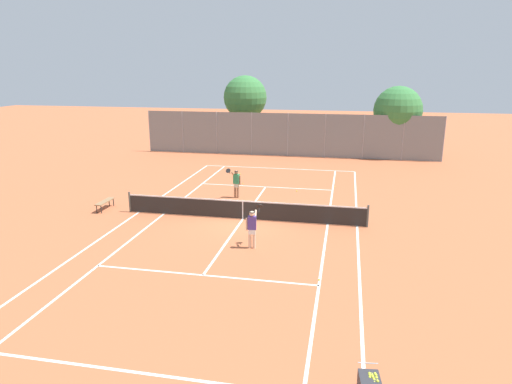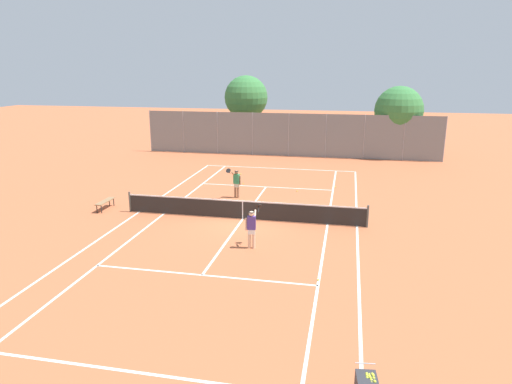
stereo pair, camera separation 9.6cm
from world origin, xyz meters
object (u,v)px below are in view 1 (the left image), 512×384
loose_tennis_ball_2 (243,184)px  tree_behind_left (245,98)px  player_near_side (252,227)px  tree_behind_right (398,112)px  loose_tennis_ball_4 (297,191)px  courtside_bench (105,202)px  loose_tennis_ball_1 (319,280)px  loose_tennis_ball_5 (335,187)px  loose_tennis_ball_0 (240,174)px  loose_tennis_ball_3 (161,209)px  tennis_net (243,209)px  player_far_left (236,182)px

loose_tennis_ball_2 → tree_behind_left: size_ratio=0.01×
player_near_side → loose_tennis_ball_2: 10.74m
loose_tennis_ball_2 → tree_behind_right: 16.10m
loose_tennis_ball_4 → courtside_bench: bearing=-149.7°
loose_tennis_ball_1 → loose_tennis_ball_2: bearing=113.8°
tree_behind_right → loose_tennis_ball_5: bearing=-111.9°
loose_tennis_ball_0 → tree_behind_left: tree_behind_left is taller
player_near_side → courtside_bench: player_near_side is taller
loose_tennis_ball_4 → loose_tennis_ball_0: bearing=139.3°
loose_tennis_ball_3 → loose_tennis_ball_4: same height
loose_tennis_ball_0 → tree_behind_left: size_ratio=0.01×
tennis_net → loose_tennis_ball_3: tennis_net is taller
player_near_side → loose_tennis_ball_4: size_ratio=26.88×
loose_tennis_ball_0 → loose_tennis_ball_1: 16.74m
tennis_net → tree_behind_right: 20.79m
player_far_left → tree_behind_left: bearing=100.8°
loose_tennis_ball_0 → tree_behind_right: tree_behind_right is taller
loose_tennis_ball_2 → loose_tennis_ball_5: 5.81m
player_near_side → loose_tennis_ball_1: (2.91, -2.48, -0.89)m
player_far_left → loose_tennis_ball_4: (3.24, 1.99, -0.89)m
tennis_net → loose_tennis_ball_5: size_ratio=181.82×
player_near_side → loose_tennis_ball_4: 9.29m
tennis_net → loose_tennis_ball_2: size_ratio=181.82×
loose_tennis_ball_4 → tree_behind_right: size_ratio=0.01×
tennis_net → tree_behind_right: (8.86, 18.54, 3.18)m
loose_tennis_ball_3 → tree_behind_left: tree_behind_left is taller
loose_tennis_ball_1 → tree_behind_right: 25.28m
player_near_side → player_far_left: bearing=108.5°
loose_tennis_ball_5 → courtside_bench: bearing=-149.2°
tennis_net → tree_behind_left: 21.16m
courtside_bench → tree_behind_left: tree_behind_left is taller
player_far_left → loose_tennis_ball_4: 3.91m
tennis_net → loose_tennis_ball_2: 7.00m
tree_behind_right → loose_tennis_ball_4: bearing=-118.0°
player_near_side → tree_behind_right: 23.53m
player_far_left → courtside_bench: size_ratio=1.18×
loose_tennis_ball_1 → loose_tennis_ball_2: 14.02m
player_far_left → courtside_bench: bearing=-150.3°
tennis_net → loose_tennis_ball_1: (4.12, -6.02, -0.48)m
player_near_side → loose_tennis_ball_3: (-5.72, 4.14, -0.89)m
player_far_left → tennis_net: bearing=-71.7°
loose_tennis_ball_0 → loose_tennis_ball_4: same height
tennis_net → loose_tennis_ball_0: bearing=103.9°
loose_tennis_ball_3 → courtside_bench: size_ratio=0.04×
loose_tennis_ball_3 → courtside_bench: courtside_bench is taller
loose_tennis_ball_0 → tree_behind_right: 14.89m
player_near_side → loose_tennis_ball_5: bearing=74.0°
courtside_bench → tree_behind_right: (16.29, 18.40, 3.28)m
tree_behind_right → loose_tennis_ball_3: bearing=-126.7°
loose_tennis_ball_0 → player_far_left: bearing=-79.0°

